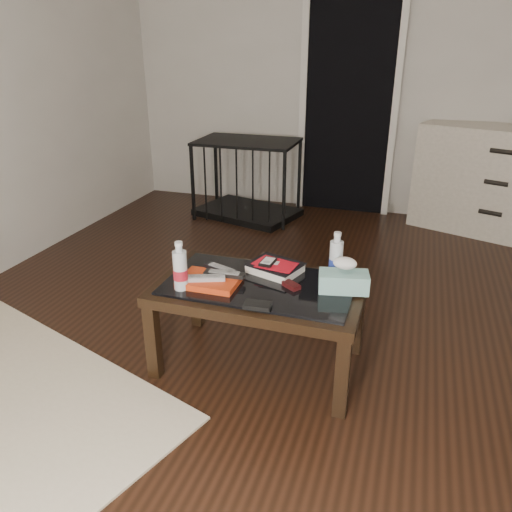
# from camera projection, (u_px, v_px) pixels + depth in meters

# --- Properties ---
(ground) EXTENTS (5.00, 5.00, 0.00)m
(ground) POSITION_uv_depth(u_px,v_px,m) (343.00, 351.00, 2.70)
(ground) COLOR black
(ground) RESTS_ON ground
(room_shell) EXTENTS (5.00, 5.00, 5.00)m
(room_shell) POSITION_uv_depth(u_px,v_px,m) (370.00, 20.00, 2.05)
(room_shell) COLOR silver
(room_shell) RESTS_ON ground
(doorway) EXTENTS (0.90, 0.08, 2.07)m
(doorway) POSITION_uv_depth(u_px,v_px,m) (349.00, 102.00, 4.56)
(doorway) COLOR black
(doorway) RESTS_ON ground
(coffee_table) EXTENTS (1.00, 0.60, 0.46)m
(coffee_table) POSITION_uv_depth(u_px,v_px,m) (259.00, 295.00, 2.44)
(coffee_table) COLOR black
(coffee_table) RESTS_ON ground
(dresser) EXTENTS (1.30, 0.88, 0.90)m
(dresser) POSITION_uv_depth(u_px,v_px,m) (492.00, 181.00, 4.22)
(dresser) COLOR beige
(dresser) RESTS_ON ground
(pet_crate) EXTENTS (1.03, 0.82, 0.71)m
(pet_crate) POSITION_uv_depth(u_px,v_px,m) (247.00, 192.00, 4.70)
(pet_crate) COLOR black
(pet_crate) RESTS_ON ground
(magazines) EXTENTS (0.28, 0.21, 0.03)m
(magazines) POSITION_uv_depth(u_px,v_px,m) (210.00, 281.00, 2.41)
(magazines) COLOR red
(magazines) RESTS_ON coffee_table
(remote_silver) EXTENTS (0.20, 0.12, 0.02)m
(remote_silver) POSITION_uv_depth(u_px,v_px,m) (204.00, 278.00, 2.38)
(remote_silver) COLOR #A5A5AA
(remote_silver) RESTS_ON magazines
(remote_black_front) EXTENTS (0.20, 0.07, 0.02)m
(remote_black_front) POSITION_uv_depth(u_px,v_px,m) (224.00, 274.00, 2.42)
(remote_black_front) COLOR black
(remote_black_front) RESTS_ON magazines
(remote_black_back) EXTENTS (0.20, 0.12, 0.02)m
(remote_black_back) POSITION_uv_depth(u_px,v_px,m) (222.00, 269.00, 2.47)
(remote_black_back) COLOR black
(remote_black_back) RESTS_ON magazines
(textbook) EXTENTS (0.30, 0.27, 0.05)m
(textbook) POSITION_uv_depth(u_px,v_px,m) (275.00, 268.00, 2.53)
(textbook) COLOR black
(textbook) RESTS_ON coffee_table
(dvd_mailers) EXTENTS (0.22, 0.18, 0.01)m
(dvd_mailers) POSITION_uv_depth(u_px,v_px,m) (274.00, 263.00, 2.51)
(dvd_mailers) COLOR red
(dvd_mailers) RESTS_ON textbook
(ipod) EXTENTS (0.07, 0.11, 0.02)m
(ipod) POSITION_uv_depth(u_px,v_px,m) (268.00, 262.00, 2.50)
(ipod) COLOR black
(ipod) RESTS_ON dvd_mailers
(flip_phone) EXTENTS (0.10, 0.09, 0.02)m
(flip_phone) POSITION_uv_depth(u_px,v_px,m) (291.00, 285.00, 2.37)
(flip_phone) COLOR black
(flip_phone) RESTS_ON coffee_table
(wallet) EXTENTS (0.13, 0.08, 0.02)m
(wallet) POSITION_uv_depth(u_px,v_px,m) (257.00, 305.00, 2.20)
(wallet) COLOR black
(wallet) RESTS_ON coffee_table
(water_bottle_left) EXTENTS (0.07, 0.07, 0.24)m
(water_bottle_left) POSITION_uv_depth(u_px,v_px,m) (180.00, 266.00, 2.32)
(water_bottle_left) COLOR silver
(water_bottle_left) RESTS_ON coffee_table
(water_bottle_right) EXTENTS (0.07, 0.07, 0.24)m
(water_bottle_right) POSITION_uv_depth(u_px,v_px,m) (336.00, 255.00, 2.43)
(water_bottle_right) COLOR silver
(water_bottle_right) RESTS_ON coffee_table
(tissue_box) EXTENTS (0.25, 0.16, 0.09)m
(tissue_box) POSITION_uv_depth(u_px,v_px,m) (344.00, 282.00, 2.33)
(tissue_box) COLOR teal
(tissue_box) RESTS_ON coffee_table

